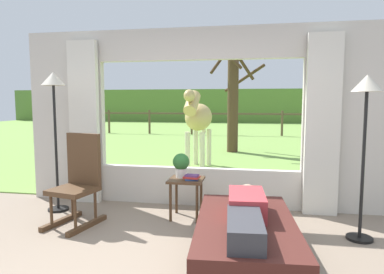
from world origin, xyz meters
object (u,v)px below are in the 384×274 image
(horse, at_px, (198,118))
(floor_lamp_right, at_px, (366,108))
(floor_lamp_left, at_px, (54,99))
(pasture_tree, at_px, (233,97))
(recliner_sofa, at_px, (246,241))
(book_stack, at_px, (192,177))
(rocking_chair, at_px, (79,180))
(reclining_person, at_px, (246,211))
(potted_plant, at_px, (181,164))
(side_table, at_px, (186,186))

(horse, bearing_deg, floor_lamp_right, 126.33)
(floor_lamp_left, bearing_deg, pasture_tree, 71.00)
(recliner_sofa, distance_m, book_stack, 1.35)
(rocking_chair, xyz_separation_m, book_stack, (1.36, 0.36, 0.01))
(horse, bearing_deg, book_stack, 100.35)
(rocking_chair, height_order, floor_lamp_right, floor_lamp_right)
(rocking_chair, bearing_deg, recliner_sofa, -7.12)
(rocking_chair, xyz_separation_m, horse, (0.91, 3.62, 0.61))
(rocking_chair, xyz_separation_m, floor_lamp_left, (-0.55, 0.42, 1.00))
(reclining_person, bearing_deg, recliner_sofa, 85.91)
(book_stack, relative_size, horse, 0.12)
(rocking_chair, bearing_deg, potted_plant, 34.53)
(potted_plant, height_order, horse, horse)
(side_table, height_order, horse, horse)
(rocking_chair, distance_m, potted_plant, 1.30)
(potted_plant, xyz_separation_m, floor_lamp_right, (2.10, -0.42, 0.75))
(book_stack, distance_m, floor_lamp_left, 2.15)
(side_table, bearing_deg, floor_lamp_right, -10.15)
(floor_lamp_right, distance_m, pasture_tree, 6.57)
(side_table, distance_m, floor_lamp_right, 2.29)
(recliner_sofa, bearing_deg, book_stack, 118.78)
(reclining_person, xyz_separation_m, book_stack, (-0.71, 1.15, 0.03))
(book_stack, height_order, horse, horse)
(horse, bearing_deg, side_table, 99.02)
(rocking_chair, height_order, floor_lamp_left, floor_lamp_left)
(horse, bearing_deg, floor_lamp_left, 67.93)
(side_table, relative_size, book_stack, 2.45)
(recliner_sofa, height_order, rocking_chair, rocking_chair)
(recliner_sofa, bearing_deg, potted_plant, 121.53)
(reclining_person, distance_m, floor_lamp_left, 3.06)
(side_table, distance_m, floor_lamp_left, 2.14)
(floor_lamp_left, bearing_deg, potted_plant, 2.14)
(side_table, height_order, potted_plant, potted_plant)
(book_stack, bearing_deg, recliner_sofa, -57.13)
(recliner_sofa, distance_m, horse, 4.61)
(pasture_tree, bearing_deg, horse, -102.08)
(floor_lamp_right, height_order, pasture_tree, pasture_tree)
(side_table, xyz_separation_m, floor_lamp_left, (-1.83, -0.01, 1.12))
(recliner_sofa, relative_size, horse, 0.97)
(floor_lamp_left, bearing_deg, book_stack, -1.68)
(horse, bearing_deg, reclining_person, 107.24)
(book_stack, xyz_separation_m, horse, (-0.45, 3.26, 0.60))
(rocking_chair, xyz_separation_m, side_table, (1.28, 0.43, -0.12))
(floor_lamp_right, bearing_deg, recliner_sofa, -146.88)
(recliner_sofa, bearing_deg, side_table, 120.30)
(reclining_person, distance_m, rocking_chair, 2.21)
(recliner_sofa, xyz_separation_m, floor_lamp_left, (-2.62, 1.16, 1.33))
(book_stack, xyz_separation_m, floor_lamp_left, (-1.91, 0.06, 0.99))
(floor_lamp_right, xyz_separation_m, pasture_tree, (-1.80, 6.32, 0.19))
(potted_plant, relative_size, floor_lamp_left, 0.17)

